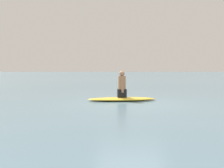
% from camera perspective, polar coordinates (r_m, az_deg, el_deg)
% --- Properties ---
extents(ground_plane, '(400.00, 400.00, 0.00)m').
position_cam_1_polar(ground_plane, '(9.23, 4.05, -4.34)').
color(ground_plane, slate).
extents(surfboard, '(2.75, 1.08, 0.14)m').
position_cam_1_polar(surfboard, '(9.90, 1.99, -3.42)').
color(surfboard, gold).
rests_on(surfboard, ground).
extents(person_paddler, '(0.37, 0.46, 1.04)m').
position_cam_1_polar(person_paddler, '(9.85, 1.99, -0.31)').
color(person_paddler, black).
rests_on(person_paddler, surfboard).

